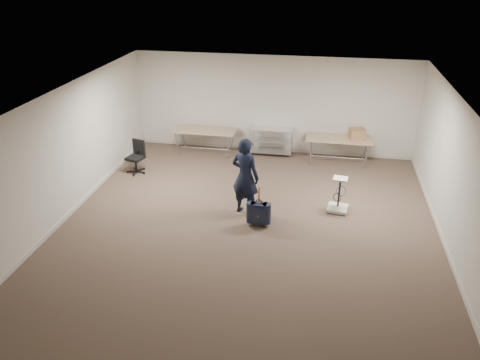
# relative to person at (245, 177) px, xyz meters

# --- Properties ---
(ground) EXTENTS (9.00, 9.00, 0.00)m
(ground) POSITION_rel_person_xyz_m (0.16, -0.70, -0.90)
(ground) COLOR #4C3D2E
(ground) RESTS_ON ground
(room_shell) EXTENTS (8.00, 9.00, 9.00)m
(room_shell) POSITION_rel_person_xyz_m (0.16, 0.68, -0.85)
(room_shell) COLOR beige
(room_shell) RESTS_ON ground
(folding_table_left) EXTENTS (1.80, 0.75, 0.73)m
(folding_table_left) POSITION_rel_person_xyz_m (-1.74, 3.25, -0.22)
(folding_table_left) COLOR #927659
(folding_table_left) RESTS_ON ground
(folding_table_right) EXTENTS (1.80, 0.75, 0.73)m
(folding_table_right) POSITION_rel_person_xyz_m (2.06, 3.25, -0.22)
(folding_table_right) COLOR #927659
(folding_table_right) RESTS_ON ground
(wire_shelf) EXTENTS (1.22, 0.47, 0.80)m
(wire_shelf) POSITION_rel_person_xyz_m (0.16, 3.50, -0.46)
(wire_shelf) COLOR silver
(wire_shelf) RESTS_ON ground
(person) EXTENTS (0.76, 0.62, 1.79)m
(person) POSITION_rel_person_xyz_m (0.00, 0.00, 0.00)
(person) COLOR black
(person) RESTS_ON ground
(suitcase) EXTENTS (0.34, 0.19, 0.92)m
(suitcase) POSITION_rel_person_xyz_m (0.38, -0.53, -0.58)
(suitcase) COLOR black
(suitcase) RESTS_ON ground
(office_chair) EXTENTS (0.53, 0.53, 0.87)m
(office_chair) POSITION_rel_person_xyz_m (-3.22, 1.64, -0.63)
(office_chair) COLOR black
(office_chair) RESTS_ON ground
(equipment_cart) EXTENTS (0.50, 0.50, 0.82)m
(equipment_cart) POSITION_rel_person_xyz_m (2.06, 0.47, -0.68)
(equipment_cart) COLOR beige
(equipment_cart) RESTS_ON ground
(cardboard_box) EXTENTS (0.47, 0.40, 0.30)m
(cardboard_box) POSITION_rel_person_xyz_m (2.52, 3.25, -0.02)
(cardboard_box) COLOR olive
(cardboard_box) RESTS_ON folding_table_right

